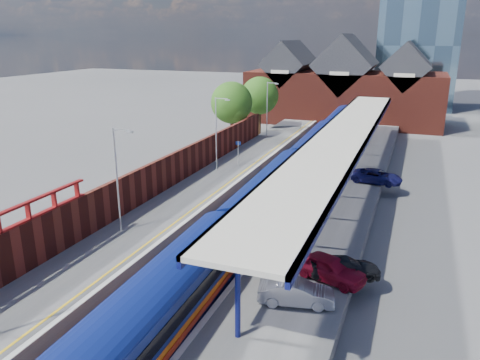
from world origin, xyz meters
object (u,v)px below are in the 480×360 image
Objects in this scene: lamp_post_d at (268,106)px; parked_car_silver at (296,293)px; parked_car_dark at (345,267)px; parked_car_red at (329,268)px; lamp_post_c at (217,129)px; platform_sign at (238,149)px; lamp_post_b at (118,173)px; parked_car_blue at (377,176)px; train at (297,166)px.

parked_car_silver is at bearing -70.33° from lamp_post_d.
parked_car_red is at bearing 106.03° from parked_car_dark.
lamp_post_c is 1.81× the size of parked_car_dark.
platform_sign reaches higher than parked_car_silver.
platform_sign is at bearing 52.10° from parked_car_red.
lamp_post_b is 15.29m from parked_car_dark.
platform_sign is at bearing 55.74° from lamp_post_c.
parked_car_silver is at bearing -176.41° from parked_car_blue.
parked_car_blue is (1.79, 21.56, 0.00)m from parked_car_silver.
parked_car_red is at bearing -173.97° from parked_car_blue.
lamp_post_c is 16.00m from lamp_post_d.
lamp_post_d is 1.81× the size of parked_car_dark.
parked_car_silver is at bearing -75.83° from train.
train is 6.79m from platform_sign.
parked_car_dark is at bearing -54.65° from platform_sign.
parked_car_blue is at bearing 3.83° from lamp_post_c.
parked_car_dark is at bearing -48.89° from lamp_post_c.
lamp_post_c is 15.27m from parked_car_blue.
lamp_post_b and lamp_post_d have the same top height.
parked_car_dark is (14.86, -1.03, -3.43)m from lamp_post_b.
lamp_post_d is 21.39m from parked_car_blue.
lamp_post_c is at bearing -124.26° from platform_sign.
parked_car_blue reaches higher than parked_car_silver.
platform_sign is at bearing 94.07° from parked_car_blue.
lamp_post_d is at bearing 1.77° from parked_car_dark.
platform_sign is 0.65× the size of parked_car_dark.
parked_car_red reaches higher than parked_car_silver.
lamp_post_b reaches higher than parked_car_blue.
parked_car_silver is (5.22, -20.67, -0.51)m from train.
train is at bearing 1.80° from parked_car_silver.
train is at bearing 105.59° from parked_car_blue.
lamp_post_c is 3.34m from platform_sign.
platform_sign reaches higher than parked_car_dark.
platform_sign is (1.36, 18.00, -2.30)m from lamp_post_b.
lamp_post_b reaches higher than parked_car_silver.
parked_car_silver is (13.07, -20.57, -3.38)m from lamp_post_c.
platform_sign is 23.36m from parked_car_dark.
train reaches higher than parked_car_blue.
parked_car_silver is 3.96m from parked_car_dark.
parked_car_red is (14.11, -33.63, -3.31)m from lamp_post_d.
parked_car_dark is (1.79, 3.53, -0.05)m from parked_car_silver.
platform_sign is at bearing 163.71° from train.
platform_sign is 13.58m from parked_car_blue.
parked_car_silver is 0.84× the size of parked_car_blue.
parked_car_dark is (0.75, 0.59, -0.12)m from parked_car_red.
lamp_post_d reaches higher than parked_car_silver.
lamp_post_d is at bearing 53.06° from parked_car_blue.
lamp_post_d reaches higher than platform_sign.
lamp_post_b is 1.00× the size of lamp_post_d.
train is 26.38× the size of platform_sign.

